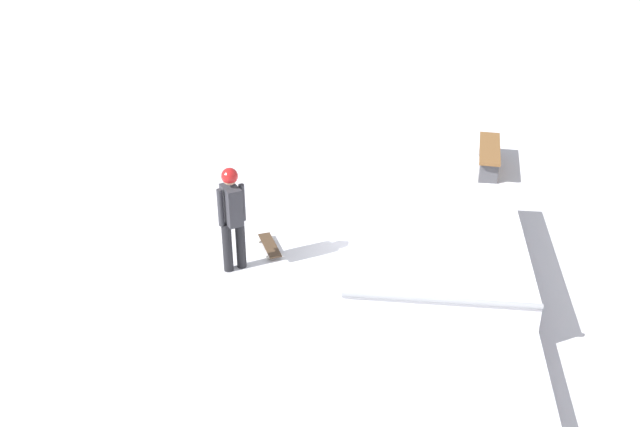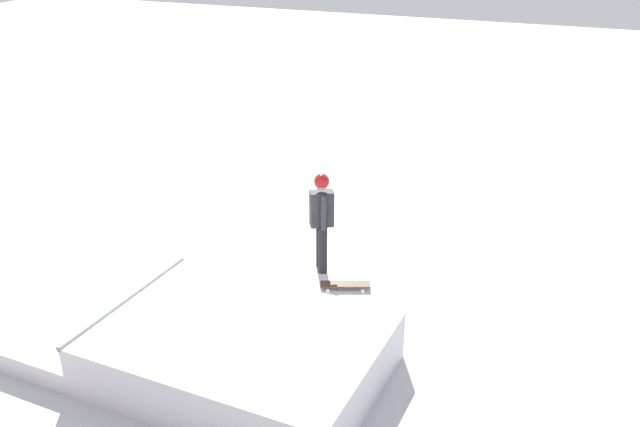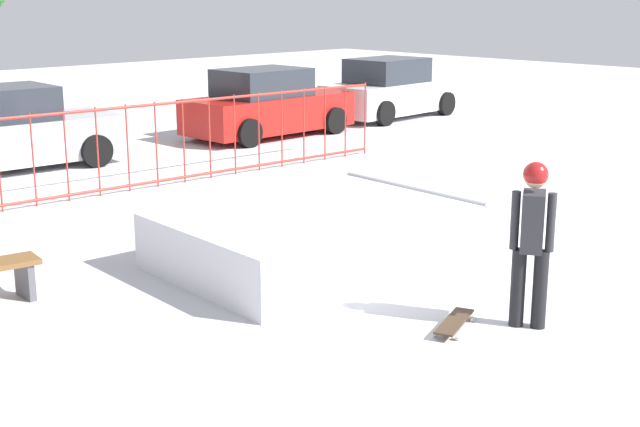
% 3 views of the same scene
% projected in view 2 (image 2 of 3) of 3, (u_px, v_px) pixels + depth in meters
% --- Properties ---
extents(ground_plane, '(60.00, 60.00, 0.00)m').
position_uv_depth(ground_plane, '(244.00, 347.00, 9.87)').
color(ground_plane, silver).
extents(skate_ramp, '(5.53, 2.88, 0.74)m').
position_uv_depth(skate_ramp, '(210.00, 346.00, 9.35)').
color(skate_ramp, silver).
rests_on(skate_ramp, ground).
extents(skater, '(0.44, 0.39, 1.73)m').
position_uv_depth(skater, '(322.00, 215.00, 11.54)').
color(skater, black).
rests_on(skater, ground).
extents(skateboard, '(0.82, 0.48, 0.09)m').
position_uv_depth(skateboard, '(345.00, 284.00, 11.32)').
color(skateboard, '#3F2D1E').
rests_on(skateboard, ground).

